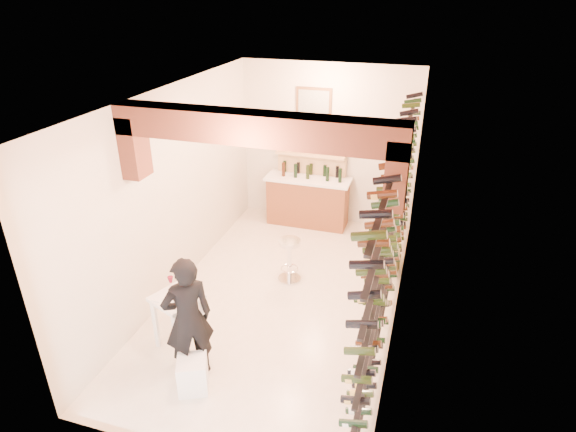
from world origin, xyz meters
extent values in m
plane|color=silver|center=(0.00, 0.00, 0.00)|extent=(6.00, 6.00, 0.00)
cube|color=beige|center=(0.00, 3.00, 1.60)|extent=(3.50, 0.02, 3.20)
cube|color=beige|center=(0.00, -3.00, 1.60)|extent=(3.50, 0.02, 3.20)
cube|color=beige|center=(-1.75, 0.00, 1.60)|extent=(0.02, 6.00, 3.20)
cube|color=beige|center=(1.75, 0.00, 1.60)|extent=(0.02, 6.00, 3.20)
cube|color=#A74C3B|center=(0.00, 0.00, 3.20)|extent=(3.50, 6.00, 0.02)
cube|color=brown|center=(0.00, -1.00, 3.02)|extent=(3.50, 0.35, 0.36)
cube|color=brown|center=(-1.63, -1.00, 2.65)|extent=(0.24, 0.35, 0.80)
cube|color=brown|center=(1.63, -1.00, 2.65)|extent=(0.24, 0.35, 0.80)
cube|color=black|center=(1.59, 0.00, 0.25)|extent=(0.06, 5.70, 0.03)
cube|color=black|center=(1.59, 0.00, 0.65)|extent=(0.06, 5.70, 0.03)
cube|color=black|center=(1.59, 0.00, 1.05)|extent=(0.06, 5.70, 0.03)
cube|color=black|center=(1.59, 0.00, 1.45)|extent=(0.06, 5.70, 0.03)
cube|color=black|center=(1.59, 0.00, 1.85)|extent=(0.06, 5.70, 0.03)
cube|color=black|center=(1.59, 0.00, 2.25)|extent=(0.06, 5.70, 0.03)
cube|color=black|center=(1.59, 0.00, 2.65)|extent=(0.06, 5.70, 0.03)
cube|color=brown|center=(-0.30, 2.65, 0.48)|extent=(1.60, 0.55, 0.96)
cube|color=white|center=(-0.30, 2.65, 0.98)|extent=(1.70, 0.62, 0.05)
cube|color=#DAAF7A|center=(-0.30, 2.92, 1.00)|extent=(1.40, 0.10, 2.00)
cube|color=#DAAF7A|center=(-0.30, 2.82, 0.45)|extent=(1.40, 0.28, 0.04)
cube|color=#DAAF7A|center=(-0.30, 2.82, 0.95)|extent=(1.40, 0.28, 0.04)
cube|color=#DAAF7A|center=(-0.30, 2.82, 1.45)|extent=(1.40, 0.28, 0.04)
cube|color=#DAAF7A|center=(-0.30, 2.82, 1.95)|extent=(1.40, 0.28, 0.04)
cube|color=brown|center=(-0.30, 2.97, 2.45)|extent=(0.70, 0.04, 0.55)
cube|color=#99998C|center=(-0.30, 2.94, 2.45)|extent=(0.60, 0.01, 0.45)
cube|color=white|center=(-0.99, -1.47, 0.78)|extent=(0.73, 0.73, 0.05)
cube|color=white|center=(-1.29, -1.58, 0.38)|extent=(0.05, 0.05, 0.75)
cube|color=white|center=(-0.87, -1.76, 0.38)|extent=(0.05, 0.05, 0.75)
cube|color=white|center=(-1.11, -1.17, 0.38)|extent=(0.05, 0.05, 0.75)
cube|color=white|center=(-0.70, -1.35, 0.38)|extent=(0.05, 0.05, 0.75)
cylinder|color=white|center=(-0.94, -1.44, 0.82)|extent=(0.26, 0.26, 0.02)
cylinder|color=#BF7266|center=(-0.94, -1.44, 0.83)|extent=(0.19, 0.19, 0.02)
cube|color=white|center=(-1.18, -1.59, 0.82)|extent=(0.13, 0.13, 0.02)
cylinder|color=white|center=(-1.15, -1.30, 0.81)|extent=(0.07, 0.07, 0.00)
cylinder|color=white|center=(-1.15, -1.30, 0.86)|extent=(0.01, 0.01, 0.10)
cone|color=#5C071B|center=(-1.15, -1.30, 0.94)|extent=(0.08, 0.08, 0.09)
cube|color=white|center=(-0.47, -2.13, 0.22)|extent=(0.46, 0.46, 0.44)
imported|color=black|center=(-0.61, -1.87, 0.84)|extent=(0.73, 0.71, 1.68)
cylinder|color=silver|center=(-0.04, 0.52, 0.01)|extent=(0.39, 0.39, 0.03)
cylinder|color=silver|center=(-0.04, 0.52, 0.36)|extent=(0.08, 0.08, 0.68)
cylinder|color=silver|center=(-0.04, 0.52, 0.72)|extent=(0.37, 0.37, 0.07)
torus|color=silver|center=(-0.04, 0.52, 0.21)|extent=(0.29, 0.29, 0.02)
cube|color=tan|center=(1.40, 1.32, 0.15)|extent=(0.61, 0.53, 0.31)
cube|color=tan|center=(1.40, 1.32, 0.46)|extent=(0.58, 0.44, 0.31)
camera|label=1|loc=(1.93, -5.99, 4.50)|focal=29.90mm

